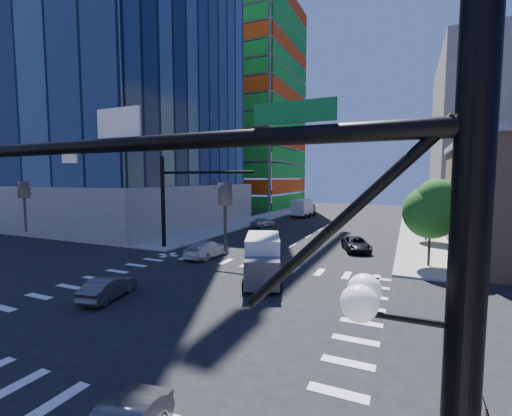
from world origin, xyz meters
The scene contains 15 objects.
ground centered at (0.00, 0.00, 0.00)m, with size 160.00×160.00×0.00m, color black.
road_markings centered at (0.00, 0.00, 0.01)m, with size 20.00×20.00×0.01m, color silver.
sidewalk_ne centered at (12.50, 40.00, 0.07)m, with size 5.00×60.00×0.15m, color gray.
sidewalk_nw centered at (-12.50, 40.00, 0.07)m, with size 5.00×60.00×0.15m, color gray.
construction_building centered at (-27.41, 61.93, 24.61)m, with size 25.16×34.50×70.60m.
signal_mast_se centered at (10.60, -11.50, 5.01)m, with size 10.51×2.48×9.00m.
signal_mast_nw centered at (-10.00, 11.50, 5.49)m, with size 10.20×0.40×9.00m.
tree_south centered at (12.63, 13.90, 4.69)m, with size 4.16×4.16×6.82m.
tree_north centered at (12.93, 25.90, 3.99)m, with size 3.54×3.52×5.78m.
car_nb_far centered at (6.43, 17.85, 0.67)m, with size 2.23×4.83×1.34m, color black.
car_sb_near centered at (-5.36, 9.83, 0.75)m, with size 2.09×5.15×1.49m, color silver.
car_sb_mid centered at (-8.06, 29.02, 0.70)m, with size 1.64×4.08×1.39m, color #AFB2B7.
car_sb_cross centered at (-4.88, -1.58, 0.66)m, with size 1.39×3.98×1.31m, color #48474C.
box_truck_near centered at (2.03, 5.11, 1.33)m, with size 4.42×6.24×3.01m.
box_truck_far centered at (-6.33, 43.99, 1.41)m, with size 3.01×6.25×3.19m.
Camera 1 is at (10.88, -15.77, 7.00)m, focal length 24.00 mm.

